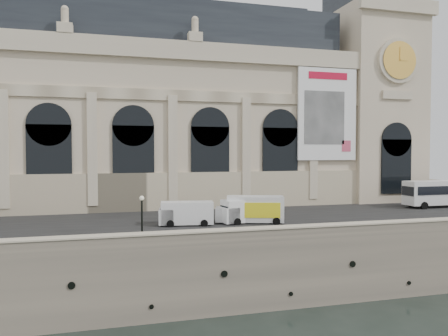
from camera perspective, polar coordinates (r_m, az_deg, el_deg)
The scene contains 11 objects.
ground at distance 37.96m, azimuth -3.06°, elevation -19.08°, with size 260.00×260.00×0.00m, color black.
quay at distance 70.80m, azimuth -9.05°, elevation -6.56°, with size 160.00×70.00×6.00m, color gray.
street at distance 49.75m, azimuth -6.48°, elevation -6.75°, with size 160.00×24.00×0.06m, color #2D2D2D.
parapet at distance 36.66m, azimuth -3.29°, elevation -9.05°, with size 160.00×1.40×1.21m.
museum at distance 65.72m, azimuth -13.99°, elevation 7.35°, with size 69.00×18.70×29.10m.
clock_pavilion at distance 75.58m, azimuth 18.45°, elevation 9.44°, with size 13.00×14.72×36.70m.
bus_right at distance 67.83m, azimuth 27.05°, elevation -2.84°, with size 12.58×2.92×3.70m.
van_b at distance 45.92m, azimuth -5.29°, elevation -5.93°, with size 5.86×2.95×2.50m.
van_c at distance 47.35m, azimuth 2.68°, elevation -5.64°, with size 6.02×3.14×2.55m.
box_truck at distance 47.33m, azimuth 3.57°, elevation -5.44°, with size 7.60×4.37×2.92m.
lamp_right at distance 37.90m, azimuth -10.67°, elevation -6.61°, with size 0.41×0.41×4.01m.
Camera 1 is at (-7.38, -34.58, 13.80)m, focal length 35.00 mm.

